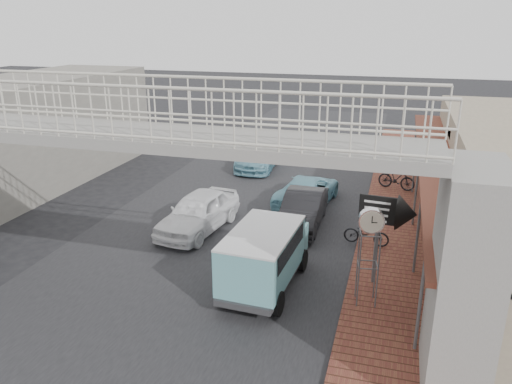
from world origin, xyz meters
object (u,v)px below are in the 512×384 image
Objects in this scene: motorcycle_far at (396,178)px; arrow_sign at (404,214)px; angkot_van at (265,251)px; street_clock at (371,225)px; white_hatchback at (198,212)px; dark_sedan at (303,209)px; angkot_curb at (307,190)px; motorcycle_near at (366,233)px; angkot_far at (260,155)px.

motorcycle_far is 9.47m from arrow_sign.
angkot_van is 1.42× the size of street_clock.
white_hatchback is 4.00m from dark_sedan.
angkot_curb is 7.50m from angkot_van.
motorcycle_near is (2.80, -3.74, -0.09)m from angkot_curb.
motorcycle_near is at bearing 117.95° from arrow_sign.
angkot_van is (3.53, -3.47, 0.48)m from white_hatchback.
angkot_curb is 4.68m from motorcycle_near.
street_clock is (6.59, -12.53, 1.75)m from angkot_far.
white_hatchback is 1.06× the size of dark_sedan.
angkot_far is at bearing 108.17° from street_clock.
street_clock reaches higher than white_hatchback.
angkot_far is at bearing 109.38° from angkot_van.
white_hatchback is 7.90m from arrow_sign.
arrow_sign reaches higher than street_clock.
white_hatchback is at bearing 141.31° from street_clock.
dark_sedan is 1.46× the size of street_clock.
angkot_curb is at bearing 95.81° from dark_sedan.
angkot_curb is 1.09× the size of angkot_van.
street_clock is at bearing -164.35° from motorcycle_far.
motorcycle_far is (0.86, 6.56, 0.11)m from motorcycle_near.
arrow_sign is (0.24, -9.30, 1.77)m from motorcycle_far.
angkot_far is (-0.11, 8.92, -0.07)m from white_hatchback.
dark_sedan is 6.26m from motorcycle_far.
angkot_far is 1.62× the size of arrow_sign.
street_clock is (3.08, -7.61, 1.82)m from angkot_curb.
angkot_curb is at bearing 127.04° from arrow_sign.
angkot_curb is (3.41, 4.00, -0.13)m from white_hatchback.
street_clock is (-0.58, -10.43, 1.80)m from motorcycle_far.
angkot_far is at bearing 41.97° from motorcycle_near.
street_clock is at bearing 118.16° from angkot_curb.
motorcycle_far reaches higher than motorcycle_near.
angkot_curb is at bearing -55.21° from angkot_far.
white_hatchback is 2.74× the size of motorcycle_near.
motorcycle_near is 0.91× the size of motorcycle_far.
dark_sedan is 2.59× the size of motorcycle_near.
arrow_sign is (3.78, 0.99, 1.18)m from angkot_van.
arrow_sign reaches higher than motorcycle_far.
street_clock reaches higher than motorcycle_near.
motorcycle_far is (3.66, 2.82, 0.02)m from angkot_curb.
arrow_sign is at bearing -159.66° from motorcycle_far.
street_clock is at bearing -120.23° from arrow_sign.
dark_sedan is 0.94× the size of angkot_curb.
motorcycle_near is at bearing 84.57° from street_clock.
arrow_sign is (1.10, -2.74, 1.88)m from motorcycle_near.
angkot_far is 7.48m from motorcycle_far.
motorcycle_near is at bearing -168.64° from motorcycle_far.
dark_sedan is 8.30m from angkot_far.
angkot_van is (-0.17, -5.01, 0.54)m from dark_sedan.
angkot_curb is at bearing 102.46° from street_clock.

